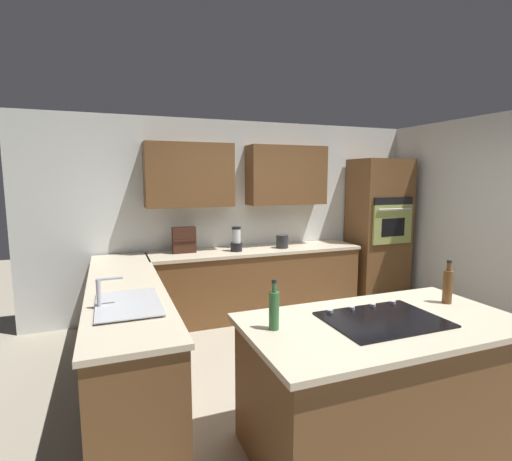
{
  "coord_description": "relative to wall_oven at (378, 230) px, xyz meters",
  "views": [
    {
      "loc": [
        1.93,
        3.03,
        1.85
      ],
      "look_at": [
        0.2,
        -1.49,
        1.18
      ],
      "focal_mm": 27.31,
      "sensor_mm": 36.0,
      "label": 1
    }
  ],
  "objects": [
    {
      "name": "second_bottle",
      "position": [
        1.41,
        2.6,
        -0.02
      ],
      "size": [
        0.07,
        0.07,
        0.33
      ],
      "color": "brown",
      "rests_on": "island_top"
    },
    {
      "name": "ground_plane",
      "position": [
        1.85,
        1.72,
        -1.06
      ],
      "size": [
        14.0,
        14.0,
        0.0
      ],
      "primitive_type": "plane",
      "color": "#9E937F"
    },
    {
      "name": "kettle",
      "position": [
        1.6,
        0.04,
        -0.07
      ],
      "size": [
        0.16,
        0.16,
        0.17
      ],
      "primitive_type": "cylinder",
      "color": "#262628",
      "rests_on": "countertop_back"
    },
    {
      "name": "countertop_side",
      "position": [
        3.67,
        1.17,
        -0.18
      ],
      "size": [
        0.64,
        2.94,
        0.04
      ],
      "primitive_type": "cube",
      "color": "beige",
      "rests_on": "lower_cabinets_side"
    },
    {
      "name": "blender",
      "position": [
        2.25,
        0.04,
        -0.02
      ],
      "size": [
        0.15,
        0.15,
        0.32
      ],
      "color": "black",
      "rests_on": "countertop_back"
    },
    {
      "name": "spice_rack",
      "position": [
        2.9,
        -0.08,
        0.01
      ],
      "size": [
        0.29,
        0.11,
        0.33
      ],
      "color": "#381E14",
      "rests_on": "countertop_back"
    },
    {
      "name": "lower_cabinets_side",
      "position": [
        3.67,
        1.17,
        -0.63
      ],
      "size": [
        0.6,
        2.9,
        0.86
      ],
      "primitive_type": "cube",
      "color": "brown",
      "rests_on": "ground"
    },
    {
      "name": "sink_unit",
      "position": [
        3.68,
        1.8,
        -0.14
      ],
      "size": [
        0.46,
        0.7,
        0.23
      ],
      "color": "#515456",
      "rests_on": "countertop_side"
    },
    {
      "name": "wall_oven",
      "position": [
        0.0,
        0.0,
        0.0
      ],
      "size": [
        0.8,
        0.66,
        2.11
      ],
      "color": "brown",
      "rests_on": "ground"
    },
    {
      "name": "countertop_back",
      "position": [
        1.95,
        -0.0,
        -0.18
      ],
      "size": [
        2.84,
        0.64,
        0.04
      ],
      "primitive_type": "cube",
      "color": "beige",
      "rests_on": "lower_cabinets_back"
    },
    {
      "name": "oil_bottle",
      "position": [
        2.84,
        2.6,
        -0.03
      ],
      "size": [
        0.06,
        0.06,
        0.32
      ],
      "color": "#336B38",
      "rests_on": "island_top"
    },
    {
      "name": "lower_cabinets_back",
      "position": [
        1.95,
        -0.0,
        -0.63
      ],
      "size": [
        2.8,
        0.6,
        0.86
      ],
      "primitive_type": "cube",
      "color": "brown",
      "rests_on": "ground"
    },
    {
      "name": "wall_back",
      "position": [
        1.93,
        -0.32,
        0.4
      ],
      "size": [
        6.0,
        0.44,
        2.6
      ],
      "color": "silver",
      "rests_on": "ground"
    },
    {
      "name": "cooktop",
      "position": [
        2.1,
        2.72,
        -0.15
      ],
      "size": [
        0.76,
        0.56,
        0.03
      ],
      "color": "black",
      "rests_on": "island_top"
    },
    {
      "name": "island_base",
      "position": [
        2.1,
        2.73,
        -0.63
      ],
      "size": [
        1.78,
        0.93,
        0.86
      ],
      "primitive_type": "cube",
      "color": "brown",
      "rests_on": "ground"
    },
    {
      "name": "island_top",
      "position": [
        2.1,
        2.73,
        -0.18
      ],
      "size": [
        1.86,
        1.01,
        0.04
      ],
      "primitive_type": "cube",
      "color": "beige",
      "rests_on": "island_base"
    },
    {
      "name": "wall_left",
      "position": [
        -0.6,
        1.42,
        0.24
      ],
      "size": [
        0.1,
        4.0,
        2.6
      ],
      "primitive_type": "cube",
      "color": "silver",
      "rests_on": "ground"
    }
  ]
}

